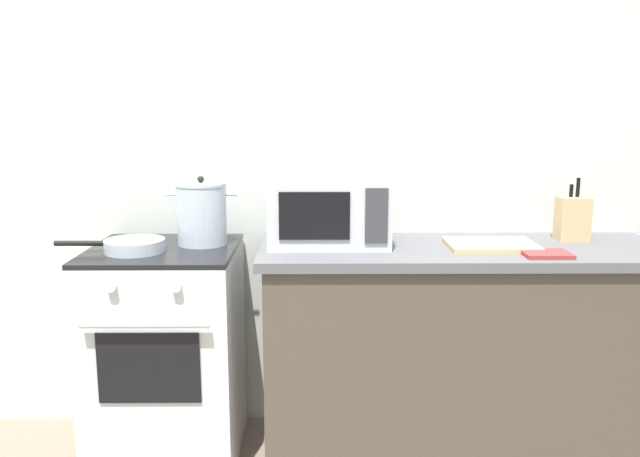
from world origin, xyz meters
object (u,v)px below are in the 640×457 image
(cutting_board, at_px, (491,245))
(oven_mitt, at_px, (546,254))
(microwave, at_px, (329,209))
(stock_pot, at_px, (202,213))
(stove, at_px, (167,353))
(knife_block, at_px, (572,218))
(frying_pan, at_px, (133,246))

(cutting_board, height_order, oven_mitt, cutting_board)
(microwave, bearing_deg, stock_pot, -179.27)
(stove, distance_m, oven_mitt, 1.61)
(stove, relative_size, oven_mitt, 5.11)
(stove, xyz_separation_m, stock_pot, (0.15, 0.07, 0.59))
(knife_block, distance_m, oven_mitt, 0.38)
(stove, relative_size, frying_pan, 2.09)
(frying_pan, bearing_deg, knife_block, 6.63)
(frying_pan, xyz_separation_m, oven_mitt, (1.63, -0.09, -0.02))
(knife_block, bearing_deg, stock_pot, -177.53)
(microwave, xyz_separation_m, cutting_board, (0.67, -0.08, -0.14))
(stock_pot, distance_m, cutting_board, 1.21)
(knife_block, bearing_deg, oven_mitt, -125.45)
(microwave, bearing_deg, stove, -173.44)
(frying_pan, bearing_deg, cutting_board, 2.93)
(stock_pot, height_order, frying_pan, stock_pot)
(cutting_board, bearing_deg, stove, -179.95)
(cutting_board, relative_size, knife_block, 1.32)
(knife_block, relative_size, oven_mitt, 1.52)
(stock_pot, bearing_deg, knife_block, 2.47)
(frying_pan, height_order, oven_mitt, frying_pan)
(oven_mitt, bearing_deg, frying_pan, 177.01)
(stock_pot, distance_m, frying_pan, 0.31)
(cutting_board, bearing_deg, stock_pot, 176.62)
(stove, bearing_deg, frying_pan, -143.74)
(stock_pot, distance_m, oven_mitt, 1.40)
(frying_pan, relative_size, knife_block, 1.61)
(stock_pot, bearing_deg, stove, -154.94)
(stock_pot, relative_size, knife_block, 1.09)
(microwave, bearing_deg, frying_pan, -169.03)
(knife_block, bearing_deg, stove, -175.38)
(stock_pot, distance_m, microwave, 0.53)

